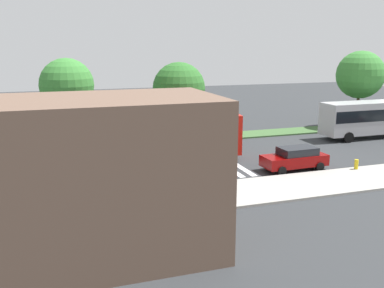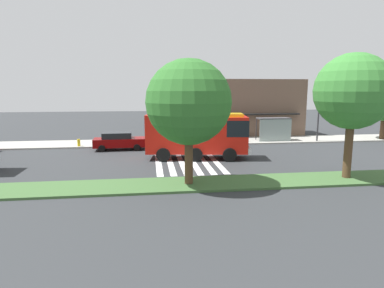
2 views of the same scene
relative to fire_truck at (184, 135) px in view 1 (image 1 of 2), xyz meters
name	(u,v)px [view 1 (image 1 of 2)]	position (x,y,z in m)	size (l,w,h in m)	color
ground_plane	(203,159)	(-1.54, 0.04, -2.07)	(120.00, 120.00, 0.00)	#2D3033
sidewalk	(248,191)	(-1.54, 8.31, -2.00)	(60.00, 4.56, 0.14)	#9E9B93
median_strip	(176,139)	(-1.54, -7.45, -2.00)	(60.00, 3.00, 0.14)	#3D6033
crosswalk	(199,160)	(-1.19, 0.04, -2.07)	(4.95, 10.79, 0.01)	silver
fire_truck	(184,135)	(0.00, 0.00, 0.00)	(8.59, 3.57, 3.72)	red
parked_car_east	(295,158)	(-6.92, 4.83, -1.21)	(4.84, 2.21, 1.66)	#720505
transit_bus	(374,116)	(-20.28, -2.66, 0.03)	(10.88, 2.87, 3.55)	#B2B2B7
bus_stop_shelter	(63,175)	(9.27, 7.30, -0.19)	(3.50, 1.40, 2.46)	#4C4C51
bench_near_shelter	(136,190)	(5.27, 7.33, -1.48)	(1.60, 0.50, 0.90)	black
bench_west_of_shelter	(198,183)	(1.39, 7.33, -1.48)	(1.60, 0.50, 0.90)	#2D472D
storefront_building	(80,180)	(8.70, 13.46, 1.32)	(11.53, 6.56, 6.80)	brown
median_tree_far_west	(360,75)	(-22.24, -7.45, 3.71)	(5.11, 5.11, 8.21)	#47301E
median_tree_west	(179,89)	(-1.82, -7.45, 2.83)	(4.92, 4.92, 7.25)	#513823
median_tree_center	(67,86)	(8.23, -7.45, 3.42)	(4.63, 4.63, 7.70)	#513823
fire_hydrant	(356,164)	(-10.96, 6.54, -1.58)	(0.28, 0.28, 0.70)	gold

